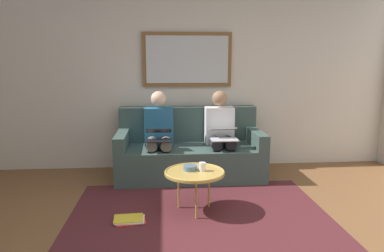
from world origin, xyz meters
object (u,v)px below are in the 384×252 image
person_right (159,132)px  magazine_stack (130,220)px  coffee_table (195,173)px  laptop_black (159,135)px  couch (189,152)px  person_left (220,131)px  bowl (190,168)px  laptop_silver (223,134)px  cup (202,167)px  framed_mirror (187,60)px

person_right → magazine_stack: (0.28, 1.35, -0.59)m
coffee_table → laptop_black: bearing=-67.9°
couch → person_left: bearing=170.5°
couch → bowl: bearing=86.1°
couch → laptop_silver: (-0.41, 0.31, 0.31)m
cup → bowl: bearing=-16.2°
magazine_stack → couch: bearing=-115.9°
magazine_stack → framed_mirror: bearing=-110.9°
framed_mirror → coffee_table: framed_mirror is taller
coffee_table → couch: bearing=-91.9°
framed_mirror → bowl: bearing=87.1°
cup → person_left: bearing=-107.9°
framed_mirror → person_left: framed_mirror is taller
person_left → laptop_silver: 0.24m
bowl → laptop_silver: bearing=-119.6°
couch → bowl: couch is taller
framed_mirror → magazine_stack: bearing=69.1°
coffee_table → framed_mirror: bearing=-91.4°
cup → person_right: bearing=-68.4°
cup → magazine_stack: 0.88m
person_right → magazine_stack: 1.50m
person_right → laptop_black: bearing=90.0°
bowl → magazine_stack: bearing=22.0°
framed_mirror → person_right: framed_mirror is taller
coffee_table → laptop_silver: laptop_silver is taller
cup → magazine_stack: cup is taller
bowl → person_left: 1.21m
laptop_silver → framed_mirror: bearing=-59.8°
coffee_table → person_right: 1.22m
cup → magazine_stack: (0.73, 0.21, -0.45)m
laptop_silver → magazine_stack: size_ratio=1.08×
magazine_stack → laptop_silver: bearing=-134.8°
framed_mirror → laptop_black: size_ratio=3.74×
person_right → laptop_silver: bearing=163.4°
cup → person_left: (-0.37, -1.13, 0.14)m
framed_mirror → person_left: 1.12m
framed_mirror → laptop_black: (0.41, 0.70, -0.93)m
person_left → laptop_black: size_ratio=3.42×
coffee_table → bowl: 0.07m
framed_mirror → cup: (-0.04, 1.59, -1.08)m
couch → laptop_black: (0.41, 0.31, 0.31)m
bowl → laptop_silver: laptop_silver is taller
person_right → laptop_black: (0.00, 0.24, 0.01)m
person_left → laptop_silver: (-0.00, 0.24, 0.02)m
couch → magazine_stack: bearing=64.1°
person_right → magazine_stack: person_right is taller
couch → cup: couch is taller
person_right → person_left: bearing=180.0°
couch → framed_mirror: bearing=-90.0°
laptop_silver → cup: bearing=67.7°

